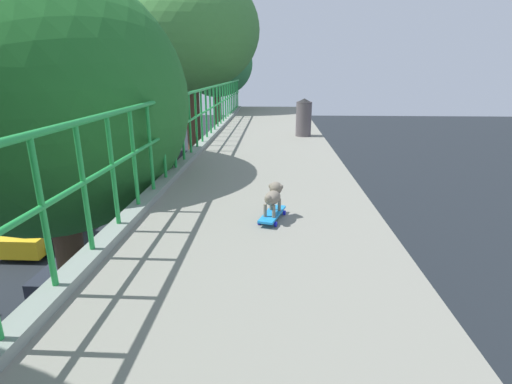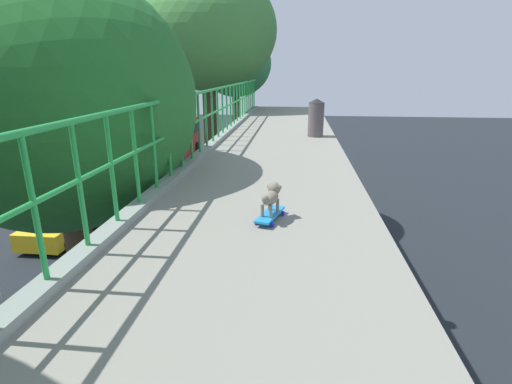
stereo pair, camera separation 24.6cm
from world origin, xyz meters
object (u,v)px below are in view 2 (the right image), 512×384
Objects in this scene: car_yellow_cab_sixth at (66,221)px; small_dog at (271,196)px; city_bus at (169,140)px; car_grey_fifth at (92,281)px; toy_skateboard at (270,215)px; litter_bin at (316,117)px.

small_dog reaches higher than car_yellow_cab_sixth.
city_bus is 24.61× the size of small_dog.
city_bus is at bearing 100.80° from car_grey_fifth.
litter_bin is at bearing 82.75° from toy_skateboard.
small_dog reaches higher than car_grey_fifth.
small_dog is (9.33, -24.22, 3.75)m from city_bus.
car_grey_fifth is 0.44× the size of city_bus.
litter_bin is (6.54, -0.16, 5.04)m from car_grey_fifth.
litter_bin reaches higher than city_bus.
city_bus is 26.21m from toy_skateboard.
toy_skateboard is (5.82, -5.86, 4.64)m from car_grey_fifth.
car_yellow_cab_sixth is 13.92m from city_bus.
toy_skateboard is at bearing -45.19° from car_grey_fifth.
city_bus is 17.32× the size of toy_skateboard.
car_yellow_cab_sixth is at bearing 132.15° from small_dog.
city_bus reaches higher than car_grey_fifth.
litter_bin reaches higher than car_yellow_cab_sixth.
litter_bin is at bearing 82.82° from small_dog.
car_yellow_cab_sixth reaches higher than car_grey_fifth.
car_yellow_cab_sixth is at bearing 128.13° from car_grey_fifth.
toy_skateboard is 0.63× the size of litter_bin.
car_yellow_cab_sixth is 10.54× the size of small_dog.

